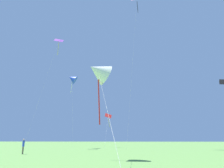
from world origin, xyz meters
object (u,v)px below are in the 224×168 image
(kite_red_high, at_px, (108,118))
(kite_purple_streamer, at_px, (58,45))
(person_near_tree, at_px, (23,145))
(kite_blue_delta, at_px, (72,79))
(kite_white_distant, at_px, (98,71))
(kite_pink_low, at_px, (137,4))

(kite_red_high, relative_size, kite_purple_streamer, 0.34)
(person_near_tree, bearing_deg, kite_red_high, 76.63)
(kite_blue_delta, bearing_deg, kite_white_distant, -67.05)
(kite_white_distant, height_order, person_near_tree, kite_white_distant)
(kite_purple_streamer, xyz_separation_m, kite_blue_delta, (2.08, 3.50, -5.83))
(kite_pink_low, relative_size, person_near_tree, 19.91)
(kite_white_distant, relative_size, kite_blue_delta, 0.79)
(kite_red_high, bearing_deg, kite_purple_streamer, -135.64)
(kite_pink_low, distance_m, person_near_tree, 34.40)
(kite_white_distant, xyz_separation_m, person_near_tree, (-8.71, 4.87, -6.05))
(kite_pink_low, bearing_deg, kite_red_high, 134.99)
(kite_pink_low, distance_m, kite_blue_delta, 20.20)
(kite_purple_streamer, height_order, kite_blue_delta, kite_purple_streamer)
(kite_pink_low, relative_size, kite_white_distant, 2.68)
(kite_red_high, bearing_deg, kite_pink_low, -45.01)
(kite_red_high, relative_size, kite_white_distant, 0.62)
(kite_red_high, height_order, kite_pink_low, kite_pink_low)
(kite_white_distant, relative_size, kite_purple_streamer, 0.55)
(kite_pink_low, xyz_separation_m, kite_white_distant, (-3.58, -21.52, -21.42))
(person_near_tree, bearing_deg, kite_purple_streamer, 102.16)
(kite_red_high, height_order, kite_purple_streamer, kite_purple_streamer)
(kite_blue_delta, relative_size, person_near_tree, 9.45)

